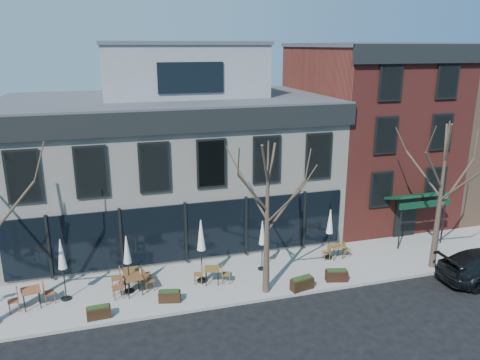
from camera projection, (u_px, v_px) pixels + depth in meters
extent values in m
plane|color=black|center=(187.00, 265.00, 24.33)|extent=(120.00, 120.00, 0.00)
cube|color=gray|center=(259.00, 275.00, 23.21)|extent=(33.50, 4.70, 0.15)
cube|color=silver|center=(170.00, 168.00, 27.83)|extent=(18.00, 10.00, 8.00)
cube|color=#47474C|center=(167.00, 99.00, 26.71)|extent=(18.30, 10.30, 0.30)
cube|color=black|center=(182.00, 122.00, 22.13)|extent=(18.30, 0.25, 1.10)
cube|color=black|center=(186.00, 232.00, 23.75)|extent=(17.20, 0.12, 3.00)
cube|color=black|center=(5.00, 222.00, 25.05)|extent=(0.12, 7.50, 3.00)
cube|color=gray|center=(180.00, 71.00, 27.47)|extent=(9.00, 6.50, 3.00)
cube|color=maroon|center=(365.00, 132.00, 30.92)|extent=(8.00, 10.00, 11.00)
cube|color=#47474C|center=(372.00, 45.00, 29.38)|extent=(8.20, 10.20, 0.25)
cube|color=black|center=(423.00, 54.00, 24.79)|extent=(8.20, 0.25, 1.00)
cube|color=#0B311C|center=(417.00, 196.00, 26.25)|extent=(3.20, 1.66, 0.67)
cube|color=black|center=(405.00, 218.00, 27.45)|extent=(1.40, 0.10, 2.50)
cube|color=#8C664C|center=(477.00, 130.00, 34.68)|extent=(12.00, 12.00, 10.00)
cylinder|color=#382B21|center=(8.00, 214.00, 18.25)|extent=(2.23, 0.50, 2.48)
cone|color=#382B21|center=(267.00, 219.00, 20.53)|extent=(0.34, 0.34, 7.04)
cylinder|color=#382B21|center=(286.00, 205.00, 20.80)|extent=(2.00, 0.46, 2.21)
cylinder|color=#382B21|center=(253.00, 195.00, 20.96)|extent=(0.93, 1.84, 1.91)
cylinder|color=#382B21|center=(253.00, 193.00, 19.69)|extent=(1.61, 0.68, 1.97)
cylinder|color=#382B21|center=(283.00, 207.00, 19.61)|extent=(0.93, 1.83, 2.03)
cone|color=#382B21|center=(440.00, 197.00, 22.89)|extent=(0.34, 0.34, 7.48)
cylinder|color=#382B21|center=(456.00, 184.00, 23.18)|extent=(2.12, 0.48, 2.35)
cylinder|color=#382B21|center=(423.00, 174.00, 23.35)|extent=(0.98, 1.94, 2.03)
cylinder|color=#382B21|center=(434.00, 171.00, 22.01)|extent=(1.71, 0.71, 2.09)
cylinder|color=#382B21|center=(463.00, 184.00, 21.92)|extent=(0.98, 1.94, 2.16)
cube|color=brown|center=(31.00, 290.00, 19.99)|extent=(0.91, 0.91, 0.04)
cylinder|color=black|center=(25.00, 304.00, 19.70)|extent=(0.04, 0.04, 0.79)
cylinder|color=black|center=(40.00, 300.00, 19.99)|extent=(0.04, 0.04, 0.79)
cylinder|color=black|center=(23.00, 297.00, 20.22)|extent=(0.04, 0.04, 0.79)
cylinder|color=black|center=(39.00, 294.00, 20.51)|extent=(0.04, 0.04, 0.79)
cube|color=brown|center=(131.00, 271.00, 21.79)|extent=(0.75, 0.75, 0.04)
cylinder|color=black|center=(125.00, 282.00, 21.54)|extent=(0.04, 0.04, 0.77)
cylinder|color=black|center=(138.00, 280.00, 21.71)|extent=(0.04, 0.04, 0.77)
cylinder|color=black|center=(124.00, 276.00, 22.09)|extent=(0.04, 0.04, 0.77)
cylinder|color=black|center=(137.00, 274.00, 22.26)|extent=(0.04, 0.04, 0.77)
cube|color=brown|center=(133.00, 278.00, 21.04)|extent=(0.92, 0.92, 0.04)
cylinder|color=black|center=(129.00, 291.00, 20.75)|extent=(0.04, 0.04, 0.80)
cylinder|color=black|center=(142.00, 287.00, 21.03)|extent=(0.04, 0.04, 0.80)
cylinder|color=black|center=(125.00, 285.00, 21.28)|extent=(0.04, 0.04, 0.80)
cylinder|color=black|center=(138.00, 281.00, 21.56)|extent=(0.04, 0.04, 0.80)
cube|color=brown|center=(212.00, 269.00, 22.05)|extent=(0.87, 0.87, 0.04)
cylinder|color=black|center=(206.00, 279.00, 21.87)|extent=(0.04, 0.04, 0.73)
cylinder|color=black|center=(218.00, 279.00, 21.89)|extent=(0.04, 0.04, 0.73)
cylinder|color=black|center=(206.00, 273.00, 22.42)|extent=(0.04, 0.04, 0.73)
cylinder|color=black|center=(218.00, 273.00, 22.44)|extent=(0.04, 0.04, 0.73)
cube|color=brown|center=(337.00, 246.00, 24.68)|extent=(0.65, 0.65, 0.04)
cylinder|color=black|center=(334.00, 255.00, 24.47)|extent=(0.04, 0.04, 0.66)
cylinder|color=black|center=(343.00, 254.00, 24.61)|extent=(0.04, 0.04, 0.66)
cylinder|color=black|center=(330.00, 251.00, 24.94)|extent=(0.04, 0.04, 0.66)
cylinder|color=black|center=(338.00, 250.00, 25.08)|extent=(0.04, 0.04, 0.66)
cylinder|color=black|center=(67.00, 298.00, 20.82)|extent=(0.46, 0.46, 0.06)
cylinder|color=black|center=(64.00, 276.00, 20.50)|extent=(0.05, 0.05, 2.30)
cone|color=silver|center=(61.00, 254.00, 20.21)|extent=(0.38, 0.38, 1.36)
cylinder|color=black|center=(130.00, 291.00, 21.45)|extent=(0.44, 0.44, 0.06)
cylinder|color=black|center=(128.00, 270.00, 21.15)|extent=(0.05, 0.05, 2.21)
cone|color=beige|center=(127.00, 249.00, 20.88)|extent=(0.36, 0.36, 1.31)
cylinder|color=black|center=(202.00, 281.00, 22.39)|extent=(0.50, 0.50, 0.07)
cylinder|color=black|center=(202.00, 257.00, 22.06)|extent=(0.06, 0.06, 2.50)
cone|color=silver|center=(201.00, 235.00, 21.74)|extent=(0.41, 0.41, 1.48)
cylinder|color=black|center=(262.00, 269.00, 23.60)|extent=(0.42, 0.42, 0.06)
cylinder|color=black|center=(262.00, 250.00, 23.32)|extent=(0.05, 0.05, 2.09)
cone|color=beige|center=(262.00, 233.00, 23.06)|extent=(0.34, 0.34, 1.24)
cylinder|color=black|center=(328.00, 258.00, 24.82)|extent=(0.44, 0.44, 0.06)
cylinder|color=black|center=(329.00, 239.00, 24.52)|extent=(0.05, 0.05, 2.20)
cone|color=white|center=(330.00, 221.00, 24.25)|extent=(0.36, 0.36, 1.30)
cube|color=black|center=(99.00, 313.00, 19.32)|extent=(0.99, 0.44, 0.49)
cube|color=#1E3314|center=(98.00, 307.00, 19.25)|extent=(0.89, 0.35, 0.08)
cube|color=black|center=(170.00, 297.00, 20.57)|extent=(1.02, 0.59, 0.48)
cube|color=#1E3314|center=(169.00, 291.00, 20.50)|extent=(0.91, 0.50, 0.08)
cube|color=black|center=(302.00, 284.00, 21.60)|extent=(1.15, 0.65, 0.54)
cube|color=#1E3314|center=(302.00, 278.00, 21.52)|extent=(1.03, 0.54, 0.09)
cube|color=black|center=(336.00, 276.00, 22.39)|extent=(1.11, 0.66, 0.52)
cube|color=#1E3314|center=(337.00, 270.00, 22.32)|extent=(0.99, 0.56, 0.08)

